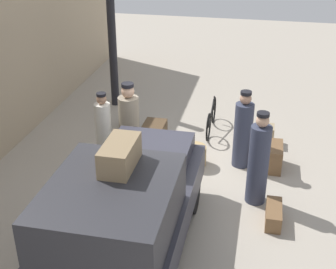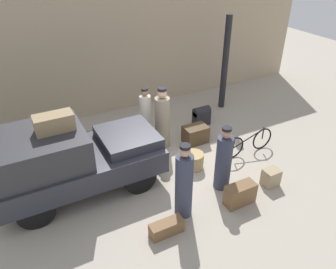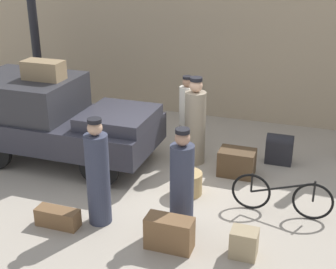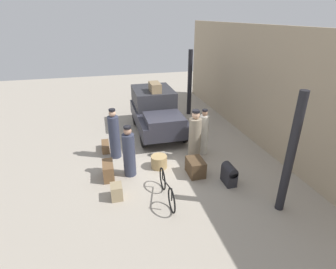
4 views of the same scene
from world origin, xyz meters
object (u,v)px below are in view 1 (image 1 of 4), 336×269
Objects in this scene: truck at (126,206)px; porter_with_bicycle at (104,135)px; trunk_wicker_pale at (154,134)px; suitcase_black_upright at (274,214)px; wicker_basket at (194,155)px; trunk_umber_medium at (267,135)px; trunk_on_truck_roof at (120,155)px; bicycle at (211,118)px; trunk_barrel_dark at (129,115)px; suitcase_tan_flat at (274,157)px; conductor_in_dark_uniform at (258,162)px; porter_lifting_near_truck at (243,132)px; porter_standing_middle at (129,128)px.

porter_with_bicycle is at bearing 25.98° from truck.
suitcase_black_upright is (-2.45, -2.80, -0.11)m from trunk_wicker_pale.
trunk_umber_medium reaches higher than wicker_basket.
trunk_on_truck_roof reaches higher than trunk_wicker_pale.
bicycle reaches higher than trunk_barrel_dark.
suitcase_tan_flat is (0.80, -3.54, -0.55)m from porter_with_bicycle.
trunk_on_truck_roof is (-2.16, 1.97, 1.11)m from conductor_in_dark_uniform.
suitcase_black_upright is at bearing -159.54° from porter_lifting_near_truck.
truck is 4.82m from trunk_barrel_dark.
conductor_in_dark_uniform is (2.01, -1.97, -0.12)m from truck.
porter_standing_middle is 1.01× the size of conductor_in_dark_uniform.
trunk_wicker_pale reaches higher than trunk_umber_medium.
porter_standing_middle is at bearing 100.53° from wicker_basket.
porter_with_bicycle is at bearing 149.67° from trunk_wicker_pale.
trunk_wicker_pale is at bearing -30.33° from porter_with_bicycle.
truck is 1.00m from trunk_on_truck_roof.
porter_lifting_near_truck is at bearing 20.46° from suitcase_black_upright.
porter_with_bicycle is 2.38× the size of suitcase_tan_flat.
porter_standing_middle is 3.32m from trunk_on_truck_roof.
trunk_wicker_pale is 3.73m from suitcase_black_upright.
trunk_wicker_pale is (0.97, -0.30, -0.59)m from porter_standing_middle.
porter_lifting_near_truck is at bearing -74.69° from porter_with_bicycle.
porter_with_bicycle is 3.67m from suitcase_tan_flat.
wicker_basket is 1.73m from suitcase_tan_flat.
trunk_wicker_pale is (1.30, -0.76, -0.54)m from porter_with_bicycle.
trunk_umber_medium is (1.60, -2.90, -0.63)m from porter_standing_middle.
porter_lifting_near_truck is 1.38m from conductor_in_dark_uniform.
truck is 8.74× the size of trunk_umber_medium.
porter_lifting_near_truck reaches higher than trunk_barrel_dark.
truck reaches higher than trunk_wicker_pale.
wicker_basket is 1.18m from porter_lifting_near_truck.
trunk_barrel_dark is (1.25, 3.61, 0.08)m from suitcase_tan_flat.
porter_standing_middle is at bearing -54.82° from porter_with_bicycle.
wicker_basket is 0.84× the size of trunk_barrel_dark.
porter_standing_middle is 2.42m from porter_lifting_near_truck.
conductor_in_dark_uniform reaches higher than porter_lifting_near_truck.
truck is 5.28× the size of suitcase_black_upright.
trunk_wicker_pale is (-1.01, 1.22, -0.08)m from bicycle.
wicker_basket is 3.77m from trunk_on_truck_roof.
bicycle is at bearing -82.64° from trunk_barrel_dark.
trunk_on_truck_roof is at bearing -173.10° from trunk_wicker_pale.
porter_with_bicycle is 2.38× the size of suitcase_black_upright.
conductor_in_dark_uniform is (-1.32, -0.37, 0.07)m from porter_lifting_near_truck.
trunk_wicker_pale is (0.52, 2.08, -0.52)m from porter_lifting_near_truck.
bicycle is 1.59m from trunk_wicker_pale.
suitcase_tan_flat is 2.82m from trunk_wicker_pale.
wicker_basket is 0.31× the size of porter_with_bicycle.
porter_lifting_near_truck is 3.21m from trunk_barrel_dark.
trunk_on_truck_roof is (-3.03, -0.78, 1.11)m from porter_standing_middle.
suitcase_tan_flat is 1.02× the size of trunk_wicker_pale.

